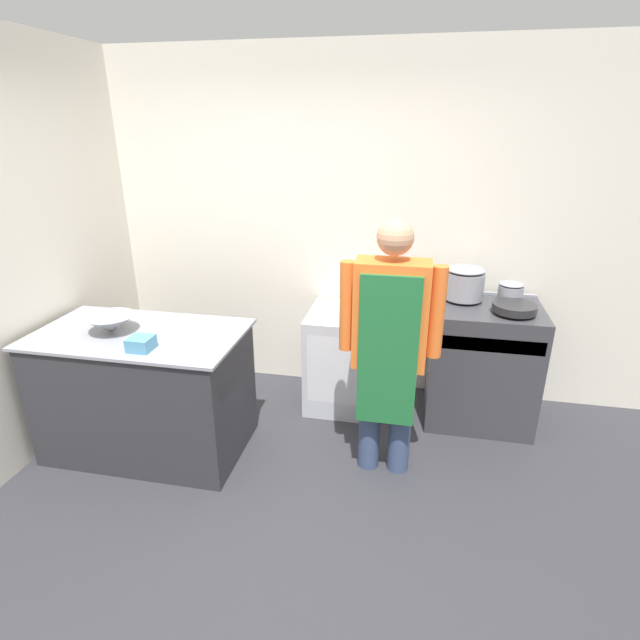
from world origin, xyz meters
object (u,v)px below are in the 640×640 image
object	(u,v)px
fridge_unit	(346,358)
person_cook	(390,339)
stove	(481,364)
sauce_pot	(511,291)
plastic_tub	(141,344)
mixing_bowl	(111,324)
stock_pot	(465,282)
saute_pan	(514,308)

from	to	relation	value
fridge_unit	person_cook	xyz separation A→B (m)	(0.37, -0.78, 0.54)
stove	fridge_unit	world-z (taller)	stove
fridge_unit	sauce_pot	xyz separation A→B (m)	(1.18, 0.08, 0.61)
fridge_unit	plastic_tub	xyz separation A→B (m)	(-1.08, -1.10, 0.52)
stove	mixing_bowl	size ratio (longest dim) A/B	2.89
person_cook	mixing_bowl	bearing A→B (deg)	-176.75
person_cook	plastic_tub	size ratio (longest dim) A/B	11.99
stock_pot	saute_pan	distance (m)	0.40
mixing_bowl	saute_pan	size ratio (longest dim) A/B	1.08
stove	sauce_pot	distance (m)	0.58
plastic_tub	saute_pan	world-z (taller)	saute_pan
plastic_tub	sauce_pot	xyz separation A→B (m)	(2.27, 1.18, 0.09)
stove	stock_pot	world-z (taller)	stock_pot
person_cook	mixing_bowl	xyz separation A→B (m)	(-1.79, -0.10, -0.01)
fridge_unit	sauce_pot	bearing A→B (deg)	4.09
stove	mixing_bowl	world-z (taller)	mixing_bowl
stove	mixing_bowl	bearing A→B (deg)	-160.61
mixing_bowl	stove	bearing A→B (deg)	19.39
person_cook	plastic_tub	bearing A→B (deg)	-167.85
fridge_unit	person_cook	distance (m)	1.02
stove	person_cook	bearing A→B (deg)	-130.77
mixing_bowl	stock_pot	distance (m)	2.48
saute_pan	sauce_pot	bearing A→B (deg)	90.00
fridge_unit	sauce_pot	size ratio (longest dim) A/B	4.41
sauce_pot	stock_pot	bearing A→B (deg)	180.00
stock_pot	mixing_bowl	bearing A→B (deg)	-156.88
stove	person_cook	world-z (taller)	person_cook
person_cook	saute_pan	size ratio (longest dim) A/B	5.54
saute_pan	sauce_pot	size ratio (longest dim) A/B	1.68
stove	fridge_unit	xyz separation A→B (m)	(-1.03, 0.03, -0.06)
mixing_bowl	saute_pan	distance (m)	2.71
fridge_unit	stock_pot	size ratio (longest dim) A/B	2.79
stock_pot	saute_pan	bearing A→B (deg)	-33.56
plastic_tub	saute_pan	xyz separation A→B (m)	(2.27, 0.97, 0.05)
fridge_unit	sauce_pot	world-z (taller)	sauce_pot
mixing_bowl	sauce_pot	size ratio (longest dim) A/B	1.81
stove	saute_pan	bearing A→B (deg)	-34.90
fridge_unit	mixing_bowl	xyz separation A→B (m)	(-1.42, -0.89, 0.53)
fridge_unit	mixing_bowl	world-z (taller)	mixing_bowl
person_cook	sauce_pot	size ratio (longest dim) A/B	9.31
stove	sauce_pot	world-z (taller)	sauce_pot
mixing_bowl	person_cook	bearing A→B (deg)	3.25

